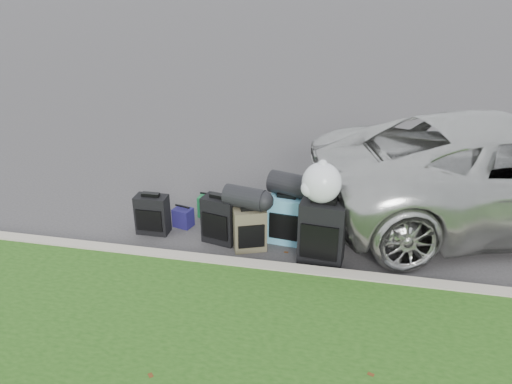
% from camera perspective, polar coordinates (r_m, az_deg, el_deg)
% --- Properties ---
extents(ground, '(120.00, 120.00, 0.00)m').
position_cam_1_polar(ground, '(7.11, 0.47, -4.76)').
color(ground, '#383535').
rests_on(ground, ground).
extents(curb, '(120.00, 0.18, 0.15)m').
position_cam_1_polar(curb, '(6.23, -1.33, -8.57)').
color(curb, '#9E937F').
rests_on(curb, ground).
extents(suv, '(6.13, 4.09, 1.56)m').
position_cam_1_polar(suv, '(8.04, 27.26, 2.10)').
color(suv, '#B7B7B2').
rests_on(suv, ground).
extents(suitcase_small_black, '(0.45, 0.25, 0.56)m').
position_cam_1_polar(suitcase_small_black, '(7.16, -11.75, -2.52)').
color(suitcase_small_black, black).
rests_on(suitcase_small_black, ground).
extents(suitcase_large_black_left, '(0.50, 0.37, 0.66)m').
position_cam_1_polar(suitcase_large_black_left, '(6.79, -4.14, -3.16)').
color(suitcase_large_black_left, black).
rests_on(suitcase_large_black_left, ground).
extents(suitcase_olive, '(0.49, 0.40, 0.58)m').
position_cam_1_polar(suitcase_olive, '(6.61, -0.73, -4.29)').
color(suitcase_olive, '#413D2A').
rests_on(suitcase_olive, ground).
extents(suitcase_teal, '(0.49, 0.33, 0.67)m').
position_cam_1_polar(suitcase_teal, '(6.77, 3.47, -3.17)').
color(suitcase_teal, teal).
rests_on(suitcase_teal, ground).
extents(suitcase_large_black_right, '(0.59, 0.39, 0.84)m').
position_cam_1_polar(suitcase_large_black_right, '(6.32, 7.55, -4.63)').
color(suitcase_large_black_right, black).
rests_on(suitcase_large_black_right, ground).
extents(tote_green, '(0.31, 0.25, 0.32)m').
position_cam_1_polar(tote_green, '(7.56, -5.41, -1.60)').
color(tote_green, '#186E37').
rests_on(tote_green, ground).
extents(tote_navy, '(0.30, 0.26, 0.28)m').
position_cam_1_polar(tote_navy, '(7.32, -8.32, -2.89)').
color(tote_navy, '#19154C').
rests_on(tote_navy, ground).
extents(duffel_left, '(0.58, 0.39, 0.29)m').
position_cam_1_polar(duffel_left, '(6.48, -1.31, -0.63)').
color(duffel_left, black).
rests_on(duffel_left, suitcase_olive).
extents(duffel_right, '(0.62, 0.46, 0.31)m').
position_cam_1_polar(duffel_right, '(6.63, 3.92, 0.86)').
color(duffel_right, black).
rests_on(duffel_right, suitcase_teal).
extents(trash_bag, '(0.48, 0.48, 0.48)m').
position_cam_1_polar(trash_bag, '(6.07, 7.51, 1.05)').
color(trash_bag, silver).
rests_on(trash_bag, suitcase_large_black_right).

